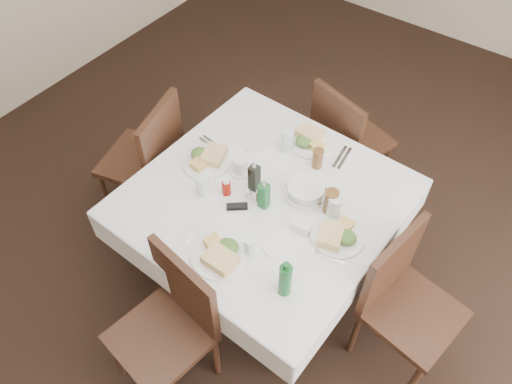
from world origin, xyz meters
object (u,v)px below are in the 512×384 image
water_n (287,141)px  coffee_mug (240,166)px  bread_basket (306,191)px  water_s (251,246)px  water_e (335,207)px  chair_north (345,137)px  ketchup_bottle (226,187)px  chair_east (402,295)px  chair_south (172,319)px  green_bottle (285,279)px  chair_west (150,155)px  water_w (203,185)px  dining_table (264,204)px  oil_cruet_dark (254,177)px  oil_cruet_green (264,195)px

water_n → coffee_mug: bearing=-110.6°
water_n → bread_basket: (0.29, -0.25, -0.03)m
water_s → water_e: 0.52m
chair_north → ketchup_bottle: (-0.22, -1.03, 0.27)m
coffee_mug → chair_east: bearing=-2.9°
chair_north → chair_south: 1.73m
water_e → green_bottle: green_bottle is taller
chair_east → water_n: chair_east is taller
chair_west → green_bottle: green_bottle is taller
chair_north → chair_south: bearing=-91.3°
water_n → water_w: (-0.19, -0.58, -0.00)m
coffee_mug → green_bottle: bearing=-37.7°
dining_table → green_bottle: bearing=-45.6°
water_n → water_s: size_ratio=1.20×
chair_east → water_e: size_ratio=6.58×
chair_west → green_bottle: size_ratio=3.99×
ketchup_bottle → dining_table: bearing=31.4°
chair_east → water_e: 0.59m
water_n → ketchup_bottle: (-0.08, -0.50, -0.02)m
dining_table → oil_cruet_dark: bearing=171.9°
bread_basket → green_bottle: 0.63m
water_s → green_bottle: 0.28m
dining_table → chair_east: bearing=0.7°
coffee_mug → green_bottle: green_bottle is taller
coffee_mug → chair_west: bearing=-172.1°
chair_east → bread_basket: bearing=169.8°
green_bottle → water_s: bearing=162.9°
chair_east → water_e: (-0.51, 0.09, 0.28)m
chair_south → bread_basket: size_ratio=4.07×
water_e → ketchup_bottle: size_ratio=1.33×
water_s → chair_west: bearing=163.0°
green_bottle → oil_cruet_dark: bearing=138.6°
water_e → water_w: water_e is taller
oil_cruet_dark → oil_cruet_green: size_ratio=1.03×
dining_table → chair_north: size_ratio=1.54×
dining_table → oil_cruet_dark: size_ratio=6.55×
oil_cruet_dark → green_bottle: green_bottle is taller
water_e → coffee_mug: water_e is taller
chair_west → dining_table: bearing=1.7°
chair_north → coffee_mug: bearing=-107.3°
oil_cruet_green → water_n: bearing=107.8°
chair_east → ketchup_bottle: bearing=-173.5°
chair_south → coffee_mug: size_ratio=6.76×
oil_cruet_dark → dining_table: bearing=-8.1°
chair_north → oil_cruet_dark: oil_cruet_dark is taller
oil_cruet_dark → oil_cruet_green: bearing=-31.6°
chair_east → bread_basket: chair_east is taller
water_w → oil_cruet_green: 0.35m
chair_west → chair_south: bearing=-40.8°
chair_west → water_n: size_ratio=7.10×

